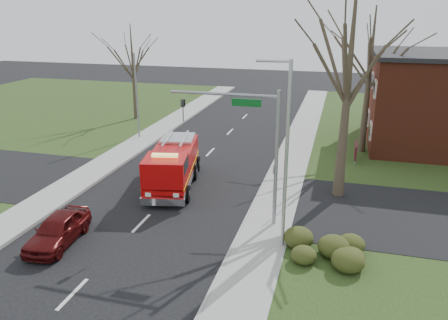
# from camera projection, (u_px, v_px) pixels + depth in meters

# --- Properties ---
(ground) EXTENTS (120.00, 120.00, 0.00)m
(ground) POSITION_uv_depth(u_px,v_px,m) (141.00, 223.00, 22.03)
(ground) COLOR black
(ground) RESTS_ON ground
(sidewalk_right) EXTENTS (2.40, 80.00, 0.15)m
(sidewalk_right) POSITION_uv_depth(u_px,v_px,m) (262.00, 238.00, 20.47)
(sidewalk_right) COLOR gray
(sidewalk_right) RESTS_ON ground
(sidewalk_left) EXTENTS (2.40, 80.00, 0.15)m
(sidewalk_left) POSITION_uv_depth(u_px,v_px,m) (36.00, 208.00, 23.54)
(sidewalk_left) COLOR gray
(sidewalk_left) RESTS_ON ground
(health_center_sign) EXTENTS (0.12, 2.00, 1.40)m
(health_center_sign) POSITION_uv_depth(u_px,v_px,m) (356.00, 150.00, 30.54)
(health_center_sign) COLOR #440F17
(health_center_sign) RESTS_ON ground
(hedge_corner) EXTENTS (2.80, 2.00, 0.90)m
(hedge_corner) POSITION_uv_depth(u_px,v_px,m) (323.00, 247.00, 18.70)
(hedge_corner) COLOR #313C16
(hedge_corner) RESTS_ON lawn_right
(bare_tree_near) EXTENTS (6.00, 6.00, 12.00)m
(bare_tree_near) POSITION_uv_depth(u_px,v_px,m) (350.00, 66.00, 22.72)
(bare_tree_near) COLOR #33291E
(bare_tree_near) RESTS_ON ground
(bare_tree_far) EXTENTS (5.25, 5.25, 10.50)m
(bare_tree_far) POSITION_uv_depth(u_px,v_px,m) (370.00, 65.00, 30.86)
(bare_tree_far) COLOR #33291E
(bare_tree_far) RESTS_ON ground
(bare_tree_left) EXTENTS (4.50, 4.50, 9.00)m
(bare_tree_left) POSITION_uv_depth(u_px,v_px,m) (132.00, 62.00, 40.92)
(bare_tree_left) COLOR #33291E
(bare_tree_left) RESTS_ON ground
(traffic_signal_mast) EXTENTS (5.29, 0.18, 6.80)m
(traffic_signal_mast) POSITION_uv_depth(u_px,v_px,m) (250.00, 133.00, 20.56)
(traffic_signal_mast) COLOR gray
(traffic_signal_mast) RESTS_ON ground
(streetlight_pole) EXTENTS (1.48, 0.16, 8.40)m
(streetlight_pole) POSITION_uv_depth(u_px,v_px,m) (285.00, 152.00, 18.31)
(streetlight_pole) COLOR #B7BABF
(streetlight_pole) RESTS_ON ground
(utility_pole_far) EXTENTS (0.14, 0.14, 7.00)m
(utility_pole_far) POSITION_uv_depth(u_px,v_px,m) (137.00, 97.00, 35.33)
(utility_pole_far) COLOR gray
(utility_pole_far) RESTS_ON ground
(fire_engine) EXTENTS (3.80, 7.25, 2.79)m
(fire_engine) POSITION_uv_depth(u_px,v_px,m) (173.00, 167.00, 26.27)
(fire_engine) COLOR #B80809
(fire_engine) RESTS_ON ground
(parked_car_maroon) EXTENTS (2.00, 4.20, 1.39)m
(parked_car_maroon) POSITION_uv_depth(u_px,v_px,m) (58.00, 230.00, 19.96)
(parked_car_maroon) COLOR #480B0B
(parked_car_maroon) RESTS_ON ground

